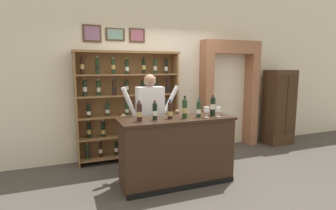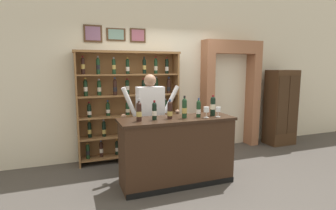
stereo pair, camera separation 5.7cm
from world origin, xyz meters
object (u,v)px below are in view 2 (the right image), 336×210
at_px(shopkeeper, 150,112).
at_px(wine_glass_left, 206,110).
at_px(side_cabinet, 281,107).
at_px(tasting_bottle_bianco, 139,111).
at_px(tasting_bottle_prosecco, 154,111).
at_px(tasting_bottle_riserva, 170,110).
at_px(tasting_bottle_super_tuscan, 199,109).
at_px(tasting_bottle_rosso, 184,108).
at_px(tasting_counter, 177,151).
at_px(tasting_bottle_vin_santo, 213,106).
at_px(wine_glass_spare, 218,110).
at_px(wine_shelf, 129,103).

distance_m(shopkeeper, wine_glass_left, 0.97).
distance_m(side_cabinet, tasting_bottle_bianco, 3.74).
height_order(tasting_bottle_bianco, tasting_bottle_prosecco, tasting_bottle_bianco).
bearing_deg(tasting_bottle_prosecco, tasting_bottle_riserva, 2.19).
bearing_deg(side_cabinet, tasting_bottle_super_tuscan, -156.65).
height_order(side_cabinet, tasting_bottle_rosso, side_cabinet).
distance_m(tasting_bottle_prosecco, tasting_bottle_rosso, 0.45).
height_order(tasting_counter, tasting_bottle_bianco, tasting_bottle_bianco).
bearing_deg(tasting_bottle_bianco, side_cabinet, 17.60).
bearing_deg(tasting_bottle_rosso, side_cabinet, 21.56).
bearing_deg(tasting_bottle_riserva, wine_glass_left, -12.70).
bearing_deg(tasting_bottle_vin_santo, tasting_bottle_bianco, -179.06).
distance_m(tasting_counter, tasting_bottle_vin_santo, 0.88).
xyz_separation_m(tasting_bottle_prosecco, wine_glass_left, (0.77, -0.11, -0.01)).
xyz_separation_m(tasting_bottle_riserva, wine_glass_spare, (0.72, -0.13, -0.02)).
xyz_separation_m(tasting_bottle_vin_santo, wine_glass_spare, (0.02, -0.12, -0.05)).
xyz_separation_m(tasting_counter, tasting_bottle_bianco, (-0.58, -0.03, 0.64)).
bearing_deg(tasting_bottle_rosso, tasting_bottle_riserva, 171.66).
bearing_deg(tasting_bottle_bianco, shopkeeper, 60.67).
bearing_deg(tasting_counter, tasting_bottle_bianco, -177.20).
xyz_separation_m(side_cabinet, tasting_bottle_riserva, (-3.09, -1.10, 0.29)).
bearing_deg(tasting_bottle_vin_santo, tasting_bottle_riserva, 179.63).
distance_m(wine_shelf, shopkeeper, 0.74).
height_order(tasting_bottle_bianco, tasting_bottle_rosso, tasting_bottle_rosso).
bearing_deg(shopkeeper, tasting_bottle_prosecco, -101.01).
bearing_deg(tasting_bottle_super_tuscan, tasting_bottle_rosso, 178.05).
xyz_separation_m(tasting_bottle_rosso, wine_glass_left, (0.31, -0.09, -0.03)).
relative_size(tasting_bottle_prosecco, tasting_bottle_rosso, 0.85).
relative_size(wine_shelf, side_cabinet, 1.21).
relative_size(wine_shelf, tasting_bottle_prosecco, 7.29).
distance_m(tasting_counter, tasting_bottle_prosecco, 0.72).
bearing_deg(shopkeeper, tasting_counter, -68.20).
relative_size(side_cabinet, wine_glass_left, 10.40).
height_order(side_cabinet, tasting_bottle_vin_santo, side_cabinet).
distance_m(shopkeeper, tasting_bottle_bianco, 0.71).
bearing_deg(wine_glass_spare, shopkeeper, 139.72).
bearing_deg(tasting_bottle_prosecco, wine_glass_left, -8.19).
bearing_deg(tasting_bottle_rosso, tasting_bottle_bianco, 179.33).
distance_m(wine_shelf, tasting_counter, 1.48).
relative_size(tasting_bottle_prosecco, tasting_bottle_vin_santo, 0.88).
relative_size(side_cabinet, tasting_bottle_rosso, 5.10).
relative_size(wine_shelf, wine_glass_left, 12.57).
relative_size(tasting_bottle_super_tuscan, wine_glass_left, 1.78).
relative_size(side_cabinet, tasting_bottle_super_tuscan, 5.85).
bearing_deg(tasting_bottle_prosecco, shopkeeper, 78.99).
bearing_deg(tasting_bottle_super_tuscan, tasting_bottle_prosecco, 177.45).
bearing_deg(tasting_bottle_prosecco, side_cabinet, 18.50).
relative_size(tasting_counter, tasting_bottle_super_tuscan, 5.96).
bearing_deg(side_cabinet, wine_glass_left, -154.46).
height_order(side_cabinet, tasting_bottle_bianco, side_cabinet).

